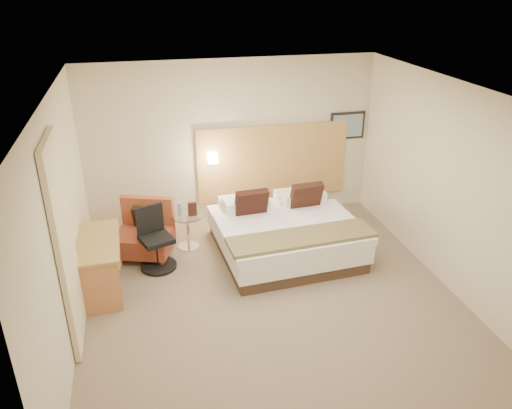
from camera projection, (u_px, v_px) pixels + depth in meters
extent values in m
cube|color=#7A6852|center=(270.00, 297.00, 6.58)|extent=(4.80, 5.00, 0.02)
cube|color=white|center=(273.00, 91.00, 5.44)|extent=(4.80, 5.00, 0.02)
cube|color=beige|center=(232.00, 142.00, 8.22)|extent=(4.80, 0.02, 2.70)
cube|color=beige|center=(357.00, 339.00, 3.80)|extent=(4.80, 0.02, 2.70)
cube|color=beige|center=(61.00, 226.00, 5.50)|extent=(0.02, 5.00, 2.70)
cube|color=beige|center=(449.00, 186.00, 6.52)|extent=(0.02, 5.00, 2.70)
cube|color=tan|center=(273.00, 162.00, 8.50)|extent=(2.60, 0.04, 1.30)
cube|color=black|center=(347.00, 126.00, 8.56)|extent=(0.62, 0.03, 0.47)
cube|color=gray|center=(348.00, 126.00, 8.54)|extent=(0.54, 0.01, 0.39)
cylinder|color=white|center=(212.00, 157.00, 8.15)|extent=(0.02, 0.12, 0.02)
cube|color=#FFEDC6|center=(213.00, 158.00, 8.10)|extent=(0.15, 0.15, 0.15)
cube|color=beige|center=(65.00, 246.00, 5.34)|extent=(0.06, 0.90, 2.42)
cylinder|color=#90B4DF|center=(180.00, 209.00, 7.53)|extent=(0.06, 0.06, 0.20)
cube|color=#361B16|center=(192.00, 209.00, 7.50)|extent=(0.13, 0.06, 0.22)
cube|color=#422E21|center=(284.00, 246.00, 7.62)|extent=(2.02, 2.02, 0.18)
cube|color=white|center=(285.00, 233.00, 7.52)|extent=(2.08, 2.08, 0.29)
cube|color=white|center=(291.00, 229.00, 7.20)|extent=(2.10, 1.53, 0.10)
cube|color=white|center=(241.00, 203.00, 7.92)|extent=(0.71, 0.41, 0.18)
cube|color=white|center=(297.00, 196.00, 8.17)|extent=(0.71, 0.41, 0.18)
cube|color=white|center=(246.00, 204.00, 7.66)|extent=(0.71, 0.41, 0.18)
cube|color=white|center=(303.00, 197.00, 7.91)|extent=(0.71, 0.41, 0.18)
cube|color=black|center=(251.00, 204.00, 7.47)|extent=(0.51, 0.29, 0.50)
cube|color=black|center=(306.00, 197.00, 7.70)|extent=(0.51, 0.29, 0.50)
cube|color=#C18727|center=(302.00, 237.00, 6.83)|extent=(2.09, 0.67, 0.05)
cube|color=#B97657|center=(119.00, 261.00, 7.30)|extent=(0.10, 0.10, 0.10)
cube|color=#A97D50|center=(161.00, 263.00, 7.25)|extent=(0.10, 0.10, 0.10)
cube|color=tan|center=(131.00, 242.00, 7.80)|extent=(0.10, 0.10, 0.10)
cube|color=#9F714B|center=(171.00, 244.00, 7.75)|extent=(0.10, 0.10, 0.10)
cube|color=#983E28|center=(144.00, 241.00, 7.44)|extent=(0.97, 0.91, 0.30)
cube|color=#9B4829|center=(148.00, 211.00, 7.55)|extent=(0.79, 0.37, 0.45)
cube|color=black|center=(146.00, 218.00, 7.48)|extent=(0.42, 0.30, 0.39)
cylinder|color=white|center=(189.00, 246.00, 7.78)|extent=(0.35, 0.35, 0.02)
cylinder|color=white|center=(188.00, 231.00, 7.67)|extent=(0.04, 0.04, 0.51)
cylinder|color=silver|center=(187.00, 215.00, 7.55)|extent=(0.52, 0.52, 0.01)
cube|color=#A48340|center=(97.00, 242.00, 6.44)|extent=(0.57, 1.20, 0.04)
cube|color=#BC7549|center=(100.00, 290.00, 6.11)|extent=(0.50, 0.05, 0.70)
cube|color=tan|center=(102.00, 246.00, 7.08)|extent=(0.50, 0.05, 0.70)
cube|color=gold|center=(102.00, 247.00, 6.49)|extent=(0.47, 1.12, 0.10)
cylinder|color=black|center=(159.00, 266.00, 7.22)|extent=(0.66, 0.66, 0.04)
cylinder|color=black|center=(158.00, 253.00, 7.13)|extent=(0.08, 0.08, 0.40)
cube|color=black|center=(156.00, 239.00, 7.04)|extent=(0.53, 0.53, 0.07)
cube|color=black|center=(150.00, 219.00, 7.08)|extent=(0.39, 0.18, 0.42)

